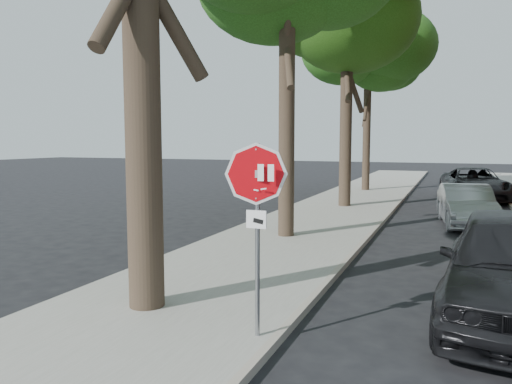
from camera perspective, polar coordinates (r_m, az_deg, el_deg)
ground at (r=6.88m, az=5.87°, el=-17.72°), size 120.00×120.00×0.00m
sidewalk_left at (r=18.75m, az=8.52°, el=-2.44°), size 4.00×55.00×0.12m
curb_left at (r=18.40m, az=14.76°, el=-2.71°), size 0.12×55.00×0.13m
stop_sign at (r=6.55m, az=0.09°, el=-1.16°), size 0.76×0.34×2.61m
tree_mid_b at (r=21.27m, az=10.47°, el=20.06°), size 5.88×5.46×10.36m
tree_far at (r=27.90m, az=12.72°, el=14.94°), size 5.29×4.91×9.33m
car_b at (r=17.40m, az=22.90°, el=-1.45°), size 1.94×4.23×1.34m
car_d at (r=25.20m, az=23.66°, el=0.84°), size 3.23×5.73×1.51m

